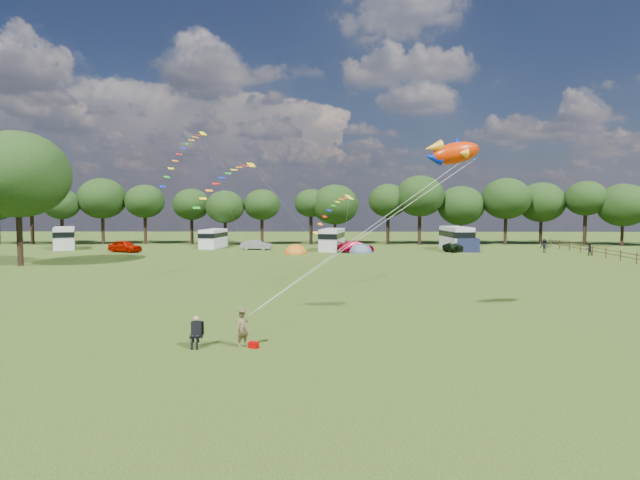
{
  "coord_description": "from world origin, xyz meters",
  "views": [
    {
      "loc": [
        0.37,
        -24.41,
        6.29
      ],
      "look_at": [
        0.0,
        8.0,
        4.0
      ],
      "focal_mm": 30.0,
      "sensor_mm": 36.0,
      "label": 1
    }
  ],
  "objects_px": {
    "walker_b": "(544,246)",
    "car_d": "(462,247)",
    "kite_flyer": "(243,329)",
    "walker_a": "(589,249)",
    "tent_orange": "(295,254)",
    "big_tree": "(17,175)",
    "campervan_c": "(332,239)",
    "campervan_b": "(213,238)",
    "tent_greyblue": "(360,253)",
    "camp_chair": "(196,328)",
    "campervan_a": "(64,237)",
    "campervan_d": "(456,238)",
    "car_b": "(256,245)",
    "car_a": "(125,246)",
    "fish_kite": "(451,153)",
    "car_c": "(356,247)"
  },
  "relations": [
    {
      "from": "car_d",
      "to": "walker_b",
      "type": "relative_size",
      "value": 2.84
    },
    {
      "from": "car_b",
      "to": "campervan_b",
      "type": "xyz_separation_m",
      "value": [
        -6.25,
        2.58,
        0.74
      ]
    },
    {
      "from": "big_tree",
      "to": "car_b",
      "type": "distance_m",
      "value": 29.1
    },
    {
      "from": "fish_kite",
      "to": "walker_a",
      "type": "distance_m",
      "value": 43.61
    },
    {
      "from": "campervan_c",
      "to": "tent_greyblue",
      "type": "distance_m",
      "value": 5.03
    },
    {
      "from": "campervan_d",
      "to": "big_tree",
      "type": "bearing_deg",
      "value": 103.78
    },
    {
      "from": "walker_a",
      "to": "walker_b",
      "type": "relative_size",
      "value": 0.86
    },
    {
      "from": "campervan_b",
      "to": "tent_greyblue",
      "type": "height_order",
      "value": "campervan_b"
    },
    {
      "from": "campervan_a",
      "to": "campervan_d",
      "type": "xyz_separation_m",
      "value": [
        52.39,
        -1.1,
        0.07
      ]
    },
    {
      "from": "camp_chair",
      "to": "car_d",
      "type": "bearing_deg",
      "value": 52.95
    },
    {
      "from": "campervan_a",
      "to": "campervan_c",
      "type": "relative_size",
      "value": 1.07
    },
    {
      "from": "tent_orange",
      "to": "kite_flyer",
      "type": "relative_size",
      "value": 2.05
    },
    {
      "from": "kite_flyer",
      "to": "campervan_b",
      "type": "bearing_deg",
      "value": 66.91
    },
    {
      "from": "car_a",
      "to": "walker_b",
      "type": "xyz_separation_m",
      "value": [
        52.77,
        0.04,
        0.1
      ]
    },
    {
      "from": "car_a",
      "to": "campervan_c",
      "type": "distance_m",
      "value": 26.34
    },
    {
      "from": "walker_b",
      "to": "big_tree",
      "type": "bearing_deg",
      "value": 10.87
    },
    {
      "from": "car_d",
      "to": "fish_kite",
      "type": "bearing_deg",
      "value": 141.49
    },
    {
      "from": "campervan_a",
      "to": "campervan_d",
      "type": "height_order",
      "value": "campervan_d"
    },
    {
      "from": "kite_flyer",
      "to": "walker_a",
      "type": "xyz_separation_m",
      "value": [
        34.78,
        40.44,
        -0.06
      ]
    },
    {
      "from": "big_tree",
      "to": "walker_a",
      "type": "xyz_separation_m",
      "value": [
        61.53,
        10.89,
        -8.29
      ]
    },
    {
      "from": "campervan_d",
      "to": "tent_greyblue",
      "type": "xyz_separation_m",
      "value": [
        -12.84,
        -3.76,
        -1.63
      ]
    },
    {
      "from": "tent_orange",
      "to": "fish_kite",
      "type": "bearing_deg",
      "value": -74.36
    },
    {
      "from": "car_a",
      "to": "camp_chair",
      "type": "xyz_separation_m",
      "value": [
        19.79,
        -44.13,
        0.07
      ]
    },
    {
      "from": "walker_a",
      "to": "kite_flyer",
      "type": "bearing_deg",
      "value": 53.91
    },
    {
      "from": "car_b",
      "to": "campervan_b",
      "type": "distance_m",
      "value": 6.8
    },
    {
      "from": "campervan_a",
      "to": "tent_orange",
      "type": "relative_size",
      "value": 2.02
    },
    {
      "from": "car_a",
      "to": "campervan_d",
      "type": "distance_m",
      "value": 42.7
    },
    {
      "from": "camp_chair",
      "to": "walker_b",
      "type": "bearing_deg",
      "value": 43.08
    },
    {
      "from": "car_b",
      "to": "kite_flyer",
      "type": "distance_m",
      "value": 48.14
    },
    {
      "from": "car_c",
      "to": "tent_orange",
      "type": "distance_m",
      "value": 7.99
    },
    {
      "from": "car_c",
      "to": "car_b",
      "type": "bearing_deg",
      "value": 51.89
    },
    {
      "from": "big_tree",
      "to": "campervan_c",
      "type": "bearing_deg",
      "value": 29.02
    },
    {
      "from": "campervan_d",
      "to": "kite_flyer",
      "type": "relative_size",
      "value": 4.16
    },
    {
      "from": "big_tree",
      "to": "tent_orange",
      "type": "distance_m",
      "value": 30.81
    },
    {
      "from": "campervan_a",
      "to": "kite_flyer",
      "type": "relative_size",
      "value": 4.15
    },
    {
      "from": "tent_orange",
      "to": "walker_a",
      "type": "distance_m",
      "value": 34.96
    },
    {
      "from": "tent_greyblue",
      "to": "campervan_d",
      "type": "bearing_deg",
      "value": 16.3
    },
    {
      "from": "car_c",
      "to": "campervan_b",
      "type": "relative_size",
      "value": 0.83
    },
    {
      "from": "campervan_a",
      "to": "campervan_c",
      "type": "bearing_deg",
      "value": -116.92
    },
    {
      "from": "tent_orange",
      "to": "car_a",
      "type": "bearing_deg",
      "value": 175.1
    },
    {
      "from": "walker_b",
      "to": "car_d",
      "type": "bearing_deg",
      "value": -9.18
    },
    {
      "from": "fish_kite",
      "to": "campervan_b",
      "type": "bearing_deg",
      "value": 105.4
    },
    {
      "from": "car_c",
      "to": "campervan_d",
      "type": "xyz_separation_m",
      "value": [
        13.32,
        2.68,
        0.96
      ]
    },
    {
      "from": "car_d",
      "to": "kite_flyer",
      "type": "relative_size",
      "value": 3.08
    },
    {
      "from": "campervan_a",
      "to": "campervan_d",
      "type": "relative_size",
      "value": 1.0
    },
    {
      "from": "tent_greyblue",
      "to": "walker_b",
      "type": "xyz_separation_m",
      "value": [
        23.05,
        0.52,
        0.83
      ]
    },
    {
      "from": "walker_a",
      "to": "walker_b",
      "type": "xyz_separation_m",
      "value": [
        -3.81,
        3.66,
        0.12
      ]
    },
    {
      "from": "camp_chair",
      "to": "fish_kite",
      "type": "xyz_separation_m",
      "value": [
        12.19,
        5.44,
        8.05
      ]
    },
    {
      "from": "car_b",
      "to": "car_c",
      "type": "xyz_separation_m",
      "value": [
        13.13,
        -3.16,
        0.04
      ]
    },
    {
      "from": "car_c",
      "to": "walker_b",
      "type": "height_order",
      "value": "walker_b"
    }
  ]
}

